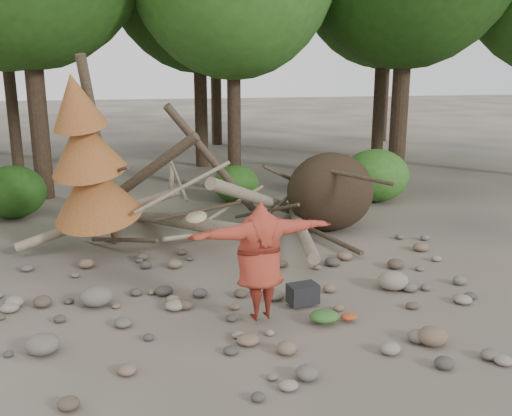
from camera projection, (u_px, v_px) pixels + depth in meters
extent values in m
plane|color=#514C44|center=(268.00, 306.00, 9.96)|extent=(120.00, 120.00, 0.00)
ellipsoid|color=#332619|center=(330.00, 192.00, 14.31)|extent=(2.20, 1.87, 1.98)
cylinder|color=gray|center=(190.00, 223.00, 13.14)|extent=(2.61, 5.11, 1.08)
cylinder|color=gray|center=(261.00, 200.00, 13.88)|extent=(3.18, 3.71, 1.90)
cylinder|color=brown|center=(135.00, 181.00, 13.54)|extent=(3.08, 1.91, 2.49)
cylinder|color=gray|center=(300.00, 227.00, 13.51)|extent=(1.13, 4.98, 0.43)
cylinder|color=brown|center=(212.00, 161.00, 14.01)|extent=(2.39, 1.03, 2.89)
cylinder|color=gray|center=(100.00, 218.00, 12.99)|extent=(3.71, 0.86, 1.20)
cylinder|color=#4C3F30|center=(124.00, 240.00, 12.71)|extent=(1.52, 1.70, 0.49)
cylinder|color=gray|center=(236.00, 203.00, 13.98)|extent=(1.57, 0.85, 0.69)
cylinder|color=#4C3F30|center=(293.00, 180.00, 14.67)|extent=(1.92, 1.25, 1.10)
cylinder|color=gray|center=(178.00, 179.00, 13.34)|extent=(0.37, 1.42, 0.85)
cylinder|color=#4C3F30|center=(328.00, 237.00, 13.40)|extent=(0.79, 2.54, 0.12)
cylinder|color=gray|center=(201.00, 234.00, 12.63)|extent=(1.78, 1.11, 0.29)
cylinder|color=#4C3F30|center=(100.00, 154.00, 12.45)|extent=(0.67, 1.13, 4.35)
cone|color=brown|center=(94.00, 189.00, 12.29)|extent=(2.06, 2.13, 1.86)
cone|color=brown|center=(85.00, 144.00, 11.83)|extent=(1.71, 1.78, 1.65)
cone|color=brown|center=(76.00, 101.00, 11.41)|extent=(1.23, 1.30, 1.41)
cylinder|color=#38281C|center=(32.00, 51.00, 16.87)|extent=(0.56, 0.56, 8.96)
cylinder|color=#38281C|center=(234.00, 81.00, 18.00)|extent=(0.44, 0.44, 7.14)
cylinder|color=#38281C|center=(403.00, 45.00, 19.48)|extent=(0.60, 0.60, 9.45)
cylinder|color=#38281C|center=(9.00, 73.00, 20.54)|extent=(0.42, 0.42, 7.56)
cylinder|color=#38281C|center=(200.00, 59.00, 22.47)|extent=(0.52, 0.52, 8.54)
cylinder|color=#38281C|center=(381.00, 65.00, 23.64)|extent=(0.50, 0.50, 8.12)
cylinder|color=#38281C|center=(216.00, 58.00, 28.72)|extent=(0.54, 0.54, 8.75)
cylinder|color=#38281C|center=(386.00, 67.00, 30.15)|extent=(0.46, 0.46, 7.84)
ellipsoid|color=#214D14|center=(12.00, 192.00, 15.52)|extent=(1.80, 1.80, 1.44)
ellipsoid|color=#2C621C|center=(236.00, 184.00, 17.38)|extent=(1.40, 1.40, 1.12)
ellipsoid|color=#377424|center=(376.00, 175.00, 17.40)|extent=(2.00, 2.00, 1.60)
imported|color=#9C3223|center=(260.00, 261.00, 9.13)|extent=(2.46, 0.98, 1.94)
cylinder|color=tan|center=(197.00, 217.00, 8.23)|extent=(0.32, 0.32, 0.15)
cube|color=black|center=(303.00, 297.00, 9.95)|extent=(0.56, 0.43, 0.34)
ellipsoid|color=#346327|center=(324.00, 319.00, 9.27)|extent=(0.49, 0.41, 0.18)
ellipsoid|color=#AD3F1D|center=(349.00, 319.00, 9.35)|extent=(0.27, 0.22, 0.10)
ellipsoid|color=#685F56|center=(42.00, 344.00, 8.32)|extent=(0.50, 0.45, 0.30)
ellipsoid|color=brown|center=(433.00, 336.00, 8.58)|extent=(0.47, 0.42, 0.28)
ellipsoid|color=gray|center=(393.00, 281.00, 10.68)|extent=(0.58, 0.52, 0.35)
ellipsoid|color=#6A6359|center=(96.00, 296.00, 9.96)|extent=(0.58, 0.52, 0.35)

